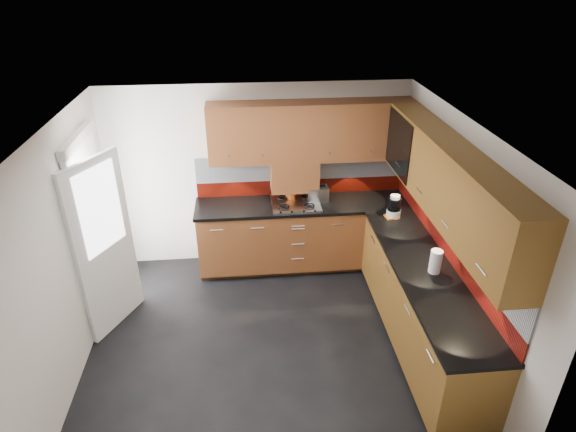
{
  "coord_description": "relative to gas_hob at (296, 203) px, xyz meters",
  "views": [
    {
      "loc": [
        -0.17,
        -3.93,
        3.69
      ],
      "look_at": [
        0.27,
        0.65,
        1.22
      ],
      "focal_mm": 30.0,
      "sensor_mm": 36.0,
      "label": 1
    }
  ],
  "objects": [
    {
      "name": "room",
      "position": [
        -0.45,
        -1.47,
        0.54
      ],
      "size": [
        4.0,
        3.8,
        2.64
      ],
      "color": "black"
    },
    {
      "name": "base_cabinets",
      "position": [
        0.62,
        -0.75,
        -0.52
      ],
      "size": [
        2.7,
        3.2,
        0.95
      ],
      "color": "brown",
      "rests_on": "room"
    },
    {
      "name": "countertop",
      "position": [
        0.6,
        -0.77,
        -0.04
      ],
      "size": [
        2.72,
        3.22,
        0.04
      ],
      "color": "black",
      "rests_on": "base_cabinets"
    },
    {
      "name": "backsplash",
      "position": [
        0.83,
        -0.54,
        0.25
      ],
      "size": [
        2.7,
        3.2,
        0.54
      ],
      "color": "maroon",
      "rests_on": "countertop"
    },
    {
      "name": "upper_cabinets",
      "position": [
        0.78,
        -0.69,
        0.88
      ],
      "size": [
        2.5,
        3.2,
        0.72
      ],
      "color": "brown",
      "rests_on": "room"
    },
    {
      "name": "extractor_hood",
      "position": [
        0.0,
        0.17,
        0.32
      ],
      "size": [
        0.6,
        0.33,
        0.4
      ],
      "primitive_type": "cube",
      "color": "brown",
      "rests_on": "room"
    },
    {
      "name": "glass_cabinet",
      "position": [
        1.26,
        -0.4,
        0.91
      ],
      "size": [
        0.32,
        0.8,
        0.66
      ],
      "color": "black",
      "rests_on": "room"
    },
    {
      "name": "back_door",
      "position": [
        -2.23,
        -0.72,
        0.08
      ],
      "size": [
        0.42,
        1.19,
        2.04
      ],
      "color": "white",
      "rests_on": "room"
    },
    {
      "name": "gas_hob",
      "position": [
        0.0,
        0.0,
        0.0
      ],
      "size": [
        0.61,
        0.53,
        0.05
      ],
      "color": "silver",
      "rests_on": "countertop"
    },
    {
      "name": "utensil_pot",
      "position": [
        -0.05,
        0.16,
        0.08
      ],
      "size": [
        0.13,
        0.13,
        0.46
      ],
      "color": "#C74F12",
      "rests_on": "countertop"
    },
    {
      "name": "toaster",
      "position": [
        0.29,
        0.08,
        0.08
      ],
      "size": [
        0.28,
        0.18,
        0.2
      ],
      "color": "silver",
      "rests_on": "countertop"
    },
    {
      "name": "food_processor",
      "position": [
        1.13,
        -0.44,
        0.11
      ],
      "size": [
        0.17,
        0.17,
        0.28
      ],
      "color": "white",
      "rests_on": "countertop"
    },
    {
      "name": "paper_towel",
      "position": [
        1.2,
        -1.61,
        0.11
      ],
      "size": [
        0.16,
        0.16,
        0.25
      ],
      "primitive_type": "cylinder",
      "rotation": [
        0.0,
        0.0,
        -0.43
      ],
      "color": "white",
      "rests_on": "countertop"
    },
    {
      "name": "orange_cloth",
      "position": [
        1.11,
        -0.45,
        -0.01
      ],
      "size": [
        0.17,
        0.15,
        0.02
      ],
      "primitive_type": "cube",
      "rotation": [
        0.0,
        0.0,
        0.12
      ],
      "color": "orange",
      "rests_on": "countertop"
    }
  ]
}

